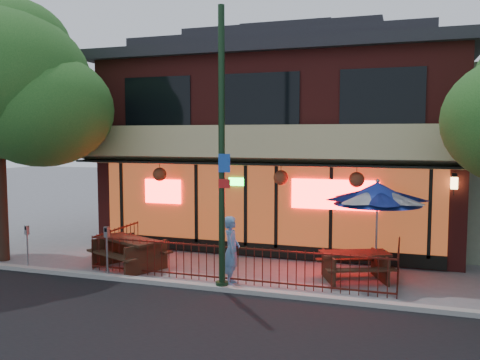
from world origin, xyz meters
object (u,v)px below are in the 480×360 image
object	(u,v)px
parking_meter_near	(107,243)
patio_umbrella	(377,193)
pedestrian	(232,250)
parking_meter_far	(27,240)
picnic_table_right	(354,262)
picnic_table_left	(129,249)
street_light	(222,165)

from	to	relation	value
parking_meter_near	patio_umbrella	bearing A→B (deg)	19.59
pedestrian	parking_meter_far	bearing A→B (deg)	82.32
picnic_table_right	pedestrian	bearing A→B (deg)	-156.12
parking_meter_far	picnic_table_left	bearing A→B (deg)	22.32
parking_meter_near	parking_meter_far	world-z (taller)	parking_meter_near
pedestrian	parking_meter_near	xyz separation A→B (m)	(-3.40, -0.50, 0.06)
pedestrian	picnic_table_left	bearing A→B (deg)	67.48
street_light	picnic_table_left	distance (m)	4.32
patio_umbrella	pedestrian	world-z (taller)	patio_umbrella
picnic_table_left	patio_umbrella	bearing A→B (deg)	11.20
picnic_table_right	parking_meter_far	distance (m)	9.24
picnic_table_left	pedestrian	xyz separation A→B (m)	(3.36, -0.60, 0.32)
picnic_table_left	pedestrian	world-z (taller)	pedestrian
parking_meter_far	picnic_table_right	bearing A→B (deg)	11.44
pedestrian	parking_meter_near	bearing A→B (deg)	85.96
picnic_table_right	street_light	bearing A→B (deg)	-149.25
pedestrian	parking_meter_far	size ratio (longest dim) A/B	1.38
patio_umbrella	parking_meter_far	bearing A→B (deg)	-165.56
picnic_table_left	patio_umbrella	size ratio (longest dim) A/B	0.93
parking_meter_near	pedestrian	bearing A→B (deg)	8.37
picnic_table_left	picnic_table_right	xyz separation A→B (m)	(6.37, 0.73, -0.07)
picnic_table_left	parking_meter_far	xyz separation A→B (m)	(-2.68, -1.10, 0.31)
pedestrian	parking_meter_near	world-z (taller)	pedestrian
patio_umbrella	parking_meter_near	distance (m)	7.47
picnic_table_right	parking_meter_far	bearing A→B (deg)	-168.56
picnic_table_right	parking_meter_near	size ratio (longest dim) A/B	1.56
pedestrian	parking_meter_far	world-z (taller)	pedestrian
street_light	parking_meter_far	world-z (taller)	street_light
picnic_table_right	parking_meter_near	distance (m)	6.68
street_light	parking_meter_far	bearing A→B (deg)	179.97
picnic_table_left	picnic_table_right	size ratio (longest dim) A/B	1.14
picnic_table_left	parking_meter_near	xyz separation A→B (m)	(-0.04, -1.10, 0.38)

